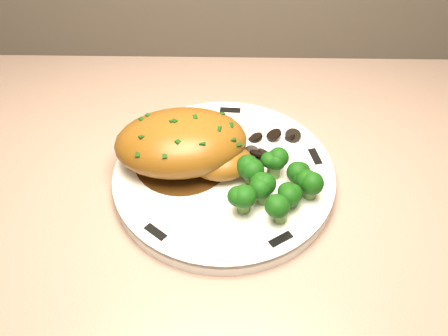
{
  "coord_description": "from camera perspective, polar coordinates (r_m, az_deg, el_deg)",
  "views": [
    {
      "loc": [
        -0.14,
        1.22,
        1.4
      ],
      "look_at": [
        -0.15,
        1.7,
        0.89
      ],
      "focal_mm": 45.0,
      "sensor_mm": 36.0,
      "label": 1
    }
  ],
  "objects": [
    {
      "name": "chicken_breast",
      "position": [
        0.7,
        -3.92,
        2.39
      ],
      "size": [
        0.18,
        0.13,
        0.06
      ],
      "rotation": [
        0.0,
        0.0,
        0.13
      ],
      "color": "brown",
      "rests_on": "plate"
    },
    {
      "name": "rim_accent_3",
      "position": [
        0.64,
        5.78,
        -7.24
      ],
      "size": [
        0.03,
        0.02,
        0.0
      ],
      "primitive_type": "cube",
      "rotation": [
        0.0,
        0.0,
        6.86
      ],
      "color": "black",
      "rests_on": "plate"
    },
    {
      "name": "rim_accent_0",
      "position": [
        0.79,
        0.63,
        5.87
      ],
      "size": [
        0.03,
        0.01,
        0.0
      ],
      "primitive_type": "cube",
      "rotation": [
        0.0,
        0.0,
        3.09
      ],
      "color": "black",
      "rests_on": "plate"
    },
    {
      "name": "rim_accent_2",
      "position": [
        0.65,
        -6.97,
        -6.49
      ],
      "size": [
        0.03,
        0.03,
        0.0
      ],
      "primitive_type": "cube",
      "rotation": [
        0.0,
        0.0,
        5.6
      ],
      "color": "black",
      "rests_on": "plate"
    },
    {
      "name": "plate",
      "position": [
        0.71,
        0.0,
        -1.08
      ],
      "size": [
        0.29,
        0.29,
        0.02
      ],
      "primitive_type": "cylinder",
      "rotation": [
        0.0,
        0.0,
        -0.05
      ],
      "color": "white",
      "rests_on": "counter"
    },
    {
      "name": "broccoli_florets",
      "position": [
        0.66,
        5.4,
        -1.68
      ],
      "size": [
        0.1,
        0.09,
        0.04
      ],
      "rotation": [
        0.0,
        0.0,
        0.38
      ],
      "color": "olive",
      "rests_on": "plate"
    },
    {
      "name": "rim_accent_4",
      "position": [
        0.73,
        9.24,
        1.14
      ],
      "size": [
        0.02,
        0.03,
        0.0
      ],
      "primitive_type": "cube",
      "rotation": [
        0.0,
        0.0,
        8.11
      ],
      "color": "black",
      "rests_on": "plate"
    },
    {
      "name": "rim_accent_1",
      "position": [
        0.74,
        -8.69,
        2.05
      ],
      "size": [
        0.02,
        0.03,
        0.0
      ],
      "primitive_type": "cube",
      "rotation": [
        0.0,
        0.0,
        4.34
      ],
      "color": "black",
      "rests_on": "plate"
    },
    {
      "name": "mushroom_pile",
      "position": [
        0.73,
        3.96,
        2.06
      ],
      "size": [
        0.08,
        0.06,
        0.02
      ],
      "color": "black",
      "rests_on": "plate"
    },
    {
      "name": "gravy_pool",
      "position": [
        0.72,
        -4.26,
        0.78
      ],
      "size": [
        0.12,
        0.12,
        0.0
      ],
      "primitive_type": "cylinder",
      "color": "#3D220B",
      "rests_on": "plate"
    }
  ]
}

